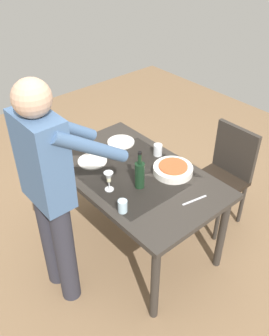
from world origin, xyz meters
name	(u,v)px	position (x,y,z in m)	size (l,w,h in m)	color
ground_plane	(134,242)	(0.00, 0.00, 0.00)	(6.00, 6.00, 0.00)	#846647
dining_table	(134,182)	(0.00, 0.00, 0.66)	(1.38, 0.84, 0.75)	#332D28
chair_near	(225,171)	(-0.27, -0.80, 0.53)	(0.40, 0.40, 0.91)	black
person_server	(50,187)	(0.01, 0.68, 0.96)	(0.42, 0.61, 1.69)	#2D2D38
wine_bottle	(140,174)	(-0.14, 0.07, 0.86)	(0.07, 0.07, 0.30)	black
wine_glass_left	(109,178)	(-0.03, 0.26, 0.85)	(0.07, 0.07, 0.15)	white
water_cup_near_left	(123,206)	(-0.27, 0.33, 0.79)	(0.06, 0.06, 0.09)	silver
water_cup_near_right	(158,150)	(0.07, -0.30, 0.80)	(0.07, 0.07, 0.10)	silver
serving_bowl_pasta	(173,169)	(-0.18, -0.22, 0.78)	(0.30, 0.30, 0.07)	white
dinner_plate_near	(92,161)	(0.33, 0.15, 0.75)	(0.23, 0.23, 0.01)	white
dinner_plate_far	(121,142)	(0.41, -0.20, 0.75)	(0.23, 0.23, 0.01)	white
table_knife	(195,200)	(-0.51, -0.11, 0.75)	(0.01, 0.20, 0.01)	silver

